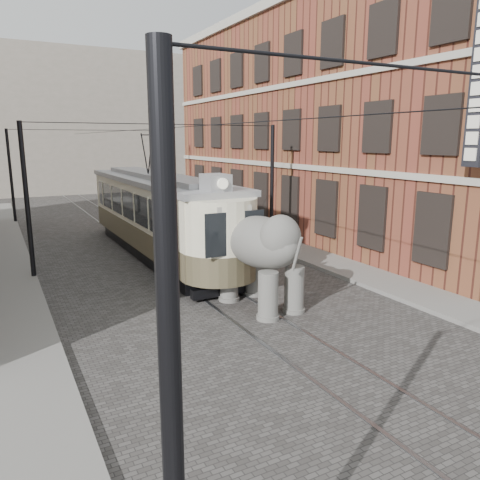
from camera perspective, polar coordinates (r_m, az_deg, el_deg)
ground at (r=15.71m, az=-0.96°, el=-7.66°), size 120.00×120.00×0.00m
tram_rails at (r=15.70m, az=-0.96°, el=-7.62°), size 1.54×80.00×0.02m
sidewalk_right at (r=19.03m, az=15.42°, el=-4.32°), size 2.00×60.00×0.15m
sidewalk_left at (r=14.19m, az=-25.52°, el=-10.80°), size 2.00×60.00×0.15m
brick_building at (r=28.38m, az=10.99°, el=13.29°), size 8.00×26.00×12.00m
distant_block at (r=53.63m, az=-21.27°, el=13.13°), size 28.00×10.00×14.00m
catenary at (r=19.45m, az=-8.23°, el=5.16°), size 11.00×30.20×6.00m
tram at (r=21.85m, az=-10.04°, el=5.30°), size 3.01×14.09×5.58m
elephant at (r=14.98m, az=2.54°, el=-2.10°), size 3.65×5.71×3.28m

